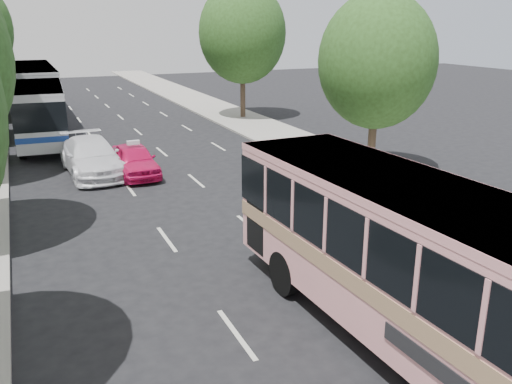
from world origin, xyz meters
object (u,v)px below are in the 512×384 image
pink_taxi (134,160)px  tour_coach_rear (34,87)px  pink_bus (420,254)px  white_pickup (92,157)px  tour_coach_front (41,107)px

pink_taxi → tour_coach_rear: tour_coach_rear is taller
pink_bus → white_pickup: size_ratio=2.00×
tour_coach_rear → pink_taxi: bearing=-79.8°
pink_bus → tour_coach_front: bearing=100.8°
pink_taxi → tour_coach_rear: bearing=99.2°
white_pickup → tour_coach_front: size_ratio=0.49×
pink_taxi → tour_coach_front: bearing=108.6°
pink_taxi → white_pickup: white_pickup is taller
tour_coach_front → white_pickup: bearing=-76.0°
white_pickup → pink_bus: bearing=-78.8°
pink_bus → tour_coach_rear: tour_coach_rear is taller
white_pickup → tour_coach_rear: bearing=92.4°
pink_taxi → pink_bus: bearing=-82.0°
pink_bus → tour_coach_front: 25.90m
pink_bus → white_pickup: bearing=101.8°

